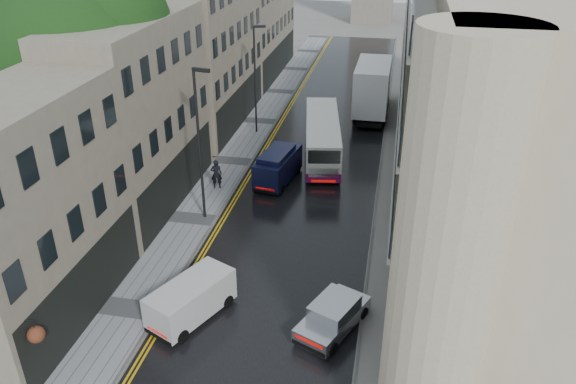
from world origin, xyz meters
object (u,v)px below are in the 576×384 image
at_px(white_lorry, 356,95).
at_px(silver_hatchback, 300,326).
at_px(lamp_post_near, 199,147).
at_px(cream_bus, 307,153).
at_px(tree_far, 170,52).
at_px(navy_van, 257,173).
at_px(tree_near, 76,95).
at_px(pedestrian, 216,174).
at_px(lamp_post_far, 255,81).
at_px(white_van, 154,310).

distance_m(white_lorry, silver_hatchback, 26.63).
bearing_deg(lamp_post_near, cream_bus, 65.36).
distance_m(tree_far, navy_van, 13.91).
relative_size(white_lorry, navy_van, 1.99).
xyz_separation_m(tree_near, navy_van, (9.36, 3.74, -5.77)).
relative_size(pedestrian, lamp_post_far, 0.23).
xyz_separation_m(navy_van, lamp_post_far, (-2.43, 9.55, 3.09)).
height_order(silver_hatchback, pedestrian, pedestrian).
relative_size(cream_bus, white_lorry, 1.12).
relative_size(tree_far, navy_van, 2.74).
height_order(tree_far, lamp_post_near, tree_far).
distance_m(navy_van, lamp_post_near, 5.78).
distance_m(tree_near, lamp_post_near, 7.65).
relative_size(silver_hatchback, white_van, 0.95).
bearing_deg(navy_van, tree_near, -149.10).
bearing_deg(pedestrian, white_lorry, -134.91).
xyz_separation_m(white_van, navy_van, (1.16, 13.65, 0.23)).
height_order(silver_hatchback, lamp_post_near, lamp_post_near).
distance_m(white_lorry, pedestrian, 15.87).
xyz_separation_m(cream_bus, white_van, (-3.91, -16.86, -0.45)).
distance_m(tree_far, silver_hatchback, 27.15).
bearing_deg(pedestrian, white_van, 79.67).
relative_size(white_lorry, pedestrian, 4.64).
distance_m(tree_far, lamp_post_near, 15.25).
height_order(tree_far, silver_hatchback, tree_far).
relative_size(cream_bus, lamp_post_near, 1.14).
relative_size(navy_van, pedestrian, 2.33).
height_order(silver_hatchback, white_van, white_van).
bearing_deg(pedestrian, silver_hatchback, 105.02).
bearing_deg(tree_near, white_van, -50.41).
relative_size(silver_hatchback, navy_van, 0.85).
distance_m(white_van, lamp_post_near, 10.15).
xyz_separation_m(tree_near, white_lorry, (14.40, 17.13, -4.55)).
distance_m(cream_bus, lamp_post_near, 9.41).
bearing_deg(navy_van, lamp_post_far, 113.39).
bearing_deg(tree_near, silver_hatchback, -33.01).
height_order(tree_near, pedestrian, tree_near).
bearing_deg(cream_bus, lamp_post_near, -132.56).
distance_m(pedestrian, lamp_post_near, 5.08).
distance_m(white_lorry, white_van, 27.79).
bearing_deg(lamp_post_far, tree_near, -137.91).
bearing_deg(tree_near, navy_van, 21.76).
bearing_deg(navy_van, white_lorry, 78.51).
bearing_deg(pedestrian, tree_near, 9.14).
bearing_deg(white_van, tree_near, 154.58).
relative_size(cream_bus, silver_hatchback, 2.61).
bearing_deg(pedestrian, tree_far, -72.51).
height_order(navy_van, lamp_post_near, lamp_post_near).
xyz_separation_m(tree_far, white_van, (7.90, -22.92, -5.28)).
bearing_deg(silver_hatchback, cream_bus, 122.04).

